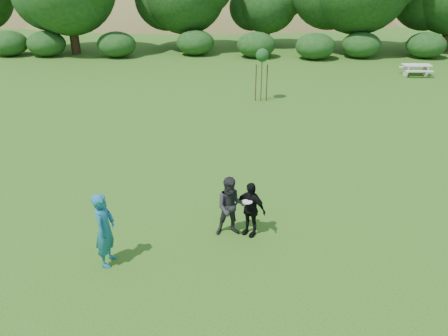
{
  "coord_description": "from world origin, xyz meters",
  "views": [
    {
      "loc": [
        0.37,
        -9.5,
        7.09
      ],
      "look_at": [
        0.0,
        3.0,
        1.1
      ],
      "focal_mm": 35.0,
      "sensor_mm": 36.0,
      "label": 1
    }
  ],
  "objects_px": {
    "sapling": "(262,57)",
    "player_teal": "(105,230)",
    "picnic_table": "(416,68)",
    "player_grey": "(231,207)",
    "player_black": "(250,209)"
  },
  "relations": [
    {
      "from": "player_teal",
      "to": "sapling",
      "type": "height_order",
      "value": "sapling"
    },
    {
      "from": "player_teal",
      "to": "picnic_table",
      "type": "distance_m",
      "value": 25.58
    },
    {
      "from": "player_black",
      "to": "picnic_table",
      "type": "relative_size",
      "value": 0.91
    },
    {
      "from": "picnic_table",
      "to": "player_teal",
      "type": "bearing_deg",
      "value": -126.64
    },
    {
      "from": "sapling",
      "to": "player_teal",
      "type": "bearing_deg",
      "value": -107.61
    },
    {
      "from": "player_black",
      "to": "player_grey",
      "type": "bearing_deg",
      "value": -145.97
    },
    {
      "from": "player_teal",
      "to": "player_black",
      "type": "distance_m",
      "value": 3.94
    },
    {
      "from": "player_black",
      "to": "sapling",
      "type": "distance_m",
      "value": 13.16
    },
    {
      "from": "sapling",
      "to": "player_grey",
      "type": "bearing_deg",
      "value": -96.39
    },
    {
      "from": "player_grey",
      "to": "sapling",
      "type": "xyz_separation_m",
      "value": [
        1.46,
        13.04,
        1.53
      ]
    },
    {
      "from": "player_teal",
      "to": "picnic_table",
      "type": "xyz_separation_m",
      "value": [
        15.26,
        20.52,
        -0.49
      ]
    },
    {
      "from": "player_grey",
      "to": "picnic_table",
      "type": "distance_m",
      "value": 22.64
    },
    {
      "from": "player_teal",
      "to": "picnic_table",
      "type": "bearing_deg",
      "value": -32.08
    },
    {
      "from": "player_teal",
      "to": "sapling",
      "type": "xyz_separation_m",
      "value": [
        4.59,
        14.46,
        1.41
      ]
    },
    {
      "from": "player_grey",
      "to": "player_teal",
      "type": "bearing_deg",
      "value": -161.35
    }
  ]
}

